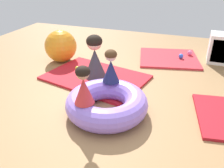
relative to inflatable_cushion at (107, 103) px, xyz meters
The scene contains 13 objects.
ground_plane 0.16m from the inflatable_cushion, 77.51° to the left, with size 8.00×8.00×0.00m, color #9E7549.
gym_mat_center_rear 2.29m from the inflatable_cushion, 77.16° to the left, with size 1.15×1.07×0.04m, color red.
gym_mat_near_left 1.06m from the inflatable_cushion, 121.46° to the left, with size 1.64×1.12×0.04m, color red.
inflatable_cushion is the anchor object (origin of this frame).
child_in_navy 0.50m from the inflatable_cushion, 100.84° to the left, with size 0.29×0.29×0.46m.
child_in_red 0.50m from the inflatable_cushion, 119.23° to the right, with size 0.33×0.33×0.46m.
adult_seated 1.07m from the inflatable_cushion, 121.46° to the left, with size 0.44×0.44×0.72m.
play_ball_pink 2.65m from the inflatable_cushion, 70.08° to the left, with size 0.10×0.10×0.10m, color pink.
play_ball_blue 2.36m from the inflatable_cushion, 71.64° to the left, with size 0.10×0.10×0.10m, color blue.
play_ball_green 0.34m from the inflatable_cushion, 99.45° to the left, with size 0.08×0.08×0.08m, color green.
play_ball_yellow 1.39m from the inflatable_cushion, 133.20° to the left, with size 0.08×0.08×0.08m, color yellow.
exercise_ball_large 2.05m from the inflatable_cushion, 136.85° to the left, with size 0.62×0.62×0.62m, color orange.
storage_cube 2.80m from the inflatable_cushion, 58.71° to the left, with size 0.44×0.44×0.56m.
Camera 1 is at (0.91, -2.43, 1.76)m, focal length 37.35 mm.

